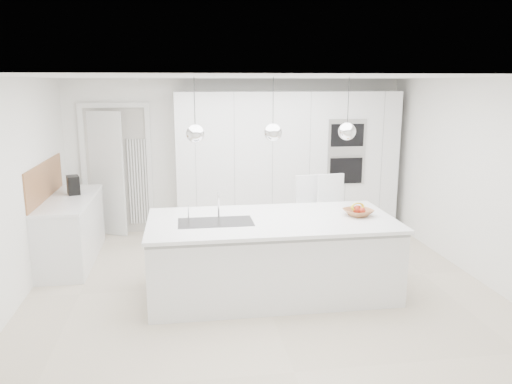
{
  "coord_description": "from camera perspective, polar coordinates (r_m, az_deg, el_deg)",
  "views": [
    {
      "loc": [
        -0.89,
        -5.72,
        2.45
      ],
      "look_at": [
        0.0,
        0.3,
        1.1
      ],
      "focal_mm": 35.0,
      "sensor_mm": 36.0,
      "label": 1
    }
  ],
  "objects": [
    {
      "name": "floor",
      "position": [
        6.28,
        0.41,
        -10.43
      ],
      "size": [
        5.5,
        5.5,
        0.0
      ],
      "primitive_type": "plane",
      "color": "beige",
      "rests_on": "ground"
    },
    {
      "name": "wall_back",
      "position": [
        8.35,
        -2.22,
        4.23
      ],
      "size": [
        5.5,
        0.0,
        5.5
      ],
      "primitive_type": "plane",
      "rotation": [
        1.57,
        0.0,
        0.0
      ],
      "color": "white",
      "rests_on": "ground"
    },
    {
      "name": "wall_left",
      "position": [
        6.13,
        -25.88,
        -0.04
      ],
      "size": [
        0.0,
        5.0,
        5.0
      ],
      "primitive_type": "plane",
      "rotation": [
        1.57,
        0.0,
        1.57
      ],
      "color": "white",
      "rests_on": "ground"
    },
    {
      "name": "ceiling",
      "position": [
        5.79,
        0.45,
        13.01
      ],
      "size": [
        5.5,
        5.5,
        0.0
      ],
      "primitive_type": "plane",
      "rotation": [
        3.14,
        0.0,
        0.0
      ],
      "color": "white",
      "rests_on": "wall_back"
    },
    {
      "name": "tall_cabinets",
      "position": [
        8.2,
        3.59,
        3.36
      ],
      "size": [
        3.6,
        0.6,
        2.3
      ],
      "primitive_type": "cube",
      "color": "white",
      "rests_on": "floor"
    },
    {
      "name": "oven_stack",
      "position": [
        8.11,
        10.31,
        4.51
      ],
      "size": [
        0.62,
        0.04,
        1.05
      ],
      "primitive_type": null,
      "color": "#A5A5A8",
      "rests_on": "tall_cabinets"
    },
    {
      "name": "doorway_frame",
      "position": [
        8.38,
        -15.57,
        2.25
      ],
      "size": [
        1.11,
        0.08,
        2.13
      ],
      "primitive_type": null,
      "color": "white",
      "rests_on": "floor"
    },
    {
      "name": "hallway_door",
      "position": [
        8.37,
        -17.3,
        1.99
      ],
      "size": [
        0.76,
        0.38,
        2.0
      ],
      "primitive_type": "cube",
      "rotation": [
        0.0,
        0.0,
        -0.44
      ],
      "color": "white",
      "rests_on": "floor"
    },
    {
      "name": "radiator",
      "position": [
        8.37,
        -13.33,
        1.13
      ],
      "size": [
        0.32,
        0.04,
        1.4
      ],
      "primitive_type": null,
      "color": "white",
      "rests_on": "floor"
    },
    {
      "name": "left_base_cabinets",
      "position": [
        7.37,
        -20.33,
        -4.2
      ],
      "size": [
        0.6,
        1.8,
        0.86
      ],
      "primitive_type": "cube",
      "color": "white",
      "rests_on": "floor"
    },
    {
      "name": "left_worktop",
      "position": [
        7.26,
        -20.6,
        -0.79
      ],
      "size": [
        0.62,
        1.82,
        0.04
      ],
      "primitive_type": "cube",
      "color": "white",
      "rests_on": "left_base_cabinets"
    },
    {
      "name": "oak_backsplash",
      "position": [
        7.28,
        -22.98,
        1.21
      ],
      "size": [
        0.02,
        1.8,
        0.5
      ],
      "primitive_type": "cube",
      "color": "#AB7244",
      "rests_on": "wall_left"
    },
    {
      "name": "island_base",
      "position": [
        5.87,
        1.84,
        -7.63
      ],
      "size": [
        2.8,
        1.2,
        0.86
      ],
      "primitive_type": "cube",
      "color": "white",
      "rests_on": "floor"
    },
    {
      "name": "island_worktop",
      "position": [
        5.78,
        1.79,
        -3.27
      ],
      "size": [
        2.84,
        1.4,
        0.04
      ],
      "primitive_type": "cube",
      "color": "white",
      "rests_on": "island_base"
    },
    {
      "name": "island_sink",
      "position": [
        5.67,
        -4.63,
        -4.24
      ],
      "size": [
        0.84,
        0.44,
        0.18
      ],
      "primitive_type": null,
      "color": "#3F3F42",
      "rests_on": "island_worktop"
    },
    {
      "name": "island_tap",
      "position": [
        5.8,
        -4.31,
        -1.48
      ],
      "size": [
        0.02,
        0.02,
        0.3
      ],
      "primitive_type": "cylinder",
      "color": "white",
      "rests_on": "island_worktop"
    },
    {
      "name": "pendant_left",
      "position": [
        5.45,
        -6.94,
        6.63
      ],
      "size": [
        0.2,
        0.2,
        0.2
      ],
      "primitive_type": "sphere",
      "color": "white",
      "rests_on": "ceiling"
    },
    {
      "name": "pendant_mid",
      "position": [
        5.54,
        1.95,
        6.81
      ],
      "size": [
        0.2,
        0.2,
        0.2
      ],
      "primitive_type": "sphere",
      "color": "white",
      "rests_on": "ceiling"
    },
    {
      "name": "pendant_right",
      "position": [
        5.75,
        10.37,
        6.82
      ],
      "size": [
        0.2,
        0.2,
        0.2
      ],
      "primitive_type": "sphere",
      "color": "white",
      "rests_on": "ceiling"
    },
    {
      "name": "fruit_bowl",
      "position": [
        6.01,
        11.59,
        -2.3
      ],
      "size": [
        0.41,
        0.41,
        0.08
      ],
      "primitive_type": "imported",
      "rotation": [
        0.0,
        0.0,
        0.31
      ],
      "color": "#AB7244",
      "rests_on": "island_worktop"
    },
    {
      "name": "espresso_machine",
      "position": [
        7.46,
        -20.16,
        0.76
      ],
      "size": [
        0.22,
        0.28,
        0.26
      ],
      "primitive_type": "cube",
      "rotation": [
        0.0,
        0.0,
        0.31
      ],
      "color": "black",
      "rests_on": "left_worktop"
    },
    {
      "name": "bar_stool_left",
      "position": [
        6.9,
        6.21,
        -3.21
      ],
      "size": [
        0.47,
        0.59,
        1.18
      ],
      "primitive_type": null,
      "rotation": [
        0.0,
        0.0,
        0.15
      ],
      "color": "white",
      "rests_on": "floor"
    },
    {
      "name": "bar_stool_right",
      "position": [
        6.87,
        8.78,
        -3.24
      ],
      "size": [
        0.49,
        0.62,
        1.21
      ],
      "primitive_type": null,
      "rotation": [
        0.0,
        0.0,
        0.18
      ],
      "color": "white",
      "rests_on": "floor"
    },
    {
      "name": "apple_a",
      "position": [
        5.97,
        11.44,
        -2.04
      ],
      "size": [
        0.09,
        0.09,
        0.09
      ],
      "primitive_type": "sphere",
      "color": "#A22615",
      "rests_on": "fruit_bowl"
    },
    {
      "name": "apple_b",
      "position": [
        5.96,
        12.04,
        -2.13
      ],
      "size": [
        0.08,
        0.08,
        0.08
      ],
      "primitive_type": "sphere",
      "color": "#A22615",
      "rests_on": "fruit_bowl"
    },
    {
      "name": "apple_c",
      "position": [
        6.06,
        11.52,
        -1.87
      ],
      "size": [
        0.08,
        0.08,
        0.08
      ],
      "primitive_type": "sphere",
      "color": "#A22615",
      "rests_on": "fruit_bowl"
    },
    {
      "name": "banana_bunch",
      "position": [
        5.99,
        11.53,
        -1.68
      ],
      "size": [
        0.22,
        0.16,
        0.2
      ],
      "primitive_type": "torus",
      "rotation": [
        1.22,
        0.0,
        0.35
      ],
      "color": "yellow",
      "rests_on": "fruit_bowl"
    }
  ]
}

